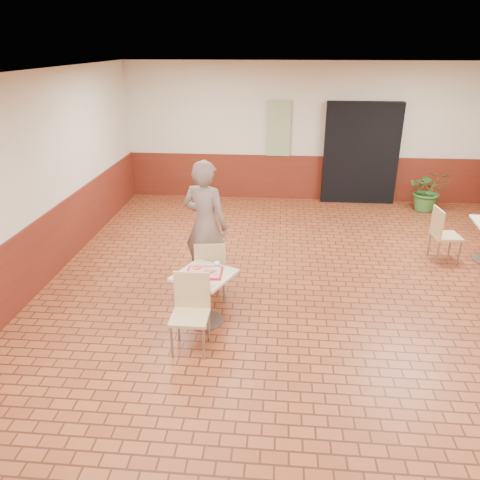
# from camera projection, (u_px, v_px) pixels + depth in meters

# --- Properties ---
(room_shell) EXTENTS (8.01, 10.01, 3.01)m
(room_shell) POSITION_uv_depth(u_px,v_px,m) (323.00, 207.00, 5.67)
(room_shell) COLOR brown
(room_shell) RESTS_ON ground
(wainscot_band) EXTENTS (8.00, 10.00, 1.00)m
(wainscot_band) POSITION_uv_depth(u_px,v_px,m) (318.00, 280.00, 6.06)
(wainscot_band) COLOR #571C10
(wainscot_band) RESTS_ON ground
(corridor_doorway) EXTENTS (1.60, 0.22, 2.20)m
(corridor_doorway) POSITION_uv_depth(u_px,v_px,m) (361.00, 154.00, 10.20)
(corridor_doorway) COLOR black
(corridor_doorway) RESTS_ON ground
(promo_poster) EXTENTS (0.50, 0.03, 1.20)m
(promo_poster) POSITION_uv_depth(u_px,v_px,m) (279.00, 129.00, 10.21)
(promo_poster) COLOR gray
(promo_poster) RESTS_ON wainscot_band
(main_table) EXTENTS (0.65, 0.65, 0.69)m
(main_table) POSITION_uv_depth(u_px,v_px,m) (205.00, 290.00, 5.89)
(main_table) COLOR beige
(main_table) RESTS_ON ground
(chair_main_front) EXTENTS (0.43, 0.43, 0.92)m
(chair_main_front) POSITION_uv_depth(u_px,v_px,m) (191.00, 308.00, 5.39)
(chair_main_front) COLOR tan
(chair_main_front) RESTS_ON ground
(chair_main_back) EXTENTS (0.47, 0.47, 0.90)m
(chair_main_back) POSITION_uv_depth(u_px,v_px,m) (210.00, 268.00, 6.38)
(chair_main_back) COLOR tan
(chair_main_back) RESTS_ON ground
(customer) EXTENTS (0.80, 0.66, 1.89)m
(customer) POSITION_uv_depth(u_px,v_px,m) (206.00, 225.00, 6.64)
(customer) COLOR #736059
(customer) RESTS_ON ground
(serving_tray) EXTENTS (0.44, 0.34, 0.03)m
(serving_tray) POSITION_uv_depth(u_px,v_px,m) (204.00, 273.00, 5.80)
(serving_tray) COLOR #B80D20
(serving_tray) RESTS_ON main_table
(ring_donut) EXTENTS (0.11, 0.11, 0.03)m
(ring_donut) POSITION_uv_depth(u_px,v_px,m) (197.00, 267.00, 5.88)
(ring_donut) COLOR #C17946
(ring_donut) RESTS_ON serving_tray
(long_john_donut) EXTENTS (0.14, 0.09, 0.04)m
(long_john_donut) POSITION_uv_depth(u_px,v_px,m) (209.00, 271.00, 5.78)
(long_john_donut) COLOR gold
(long_john_donut) RESTS_ON serving_tray
(paper_cup) EXTENTS (0.07, 0.07, 0.08)m
(paper_cup) POSITION_uv_depth(u_px,v_px,m) (217.00, 265.00, 5.87)
(paper_cup) COLOR white
(paper_cup) RESTS_ON serving_tray
(chair_second_left) EXTENTS (0.45, 0.45, 0.89)m
(chair_second_left) POSITION_uv_depth(u_px,v_px,m) (442.00, 232.00, 7.60)
(chair_second_left) COLOR tan
(chair_second_left) RESTS_ON ground
(potted_plant) EXTENTS (0.90, 0.81, 0.90)m
(potted_plant) POSITION_uv_depth(u_px,v_px,m) (428.00, 190.00, 9.89)
(potted_plant) COLOR #346D2B
(potted_plant) RESTS_ON ground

